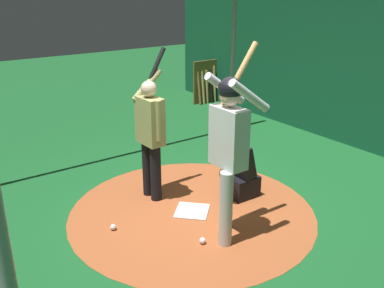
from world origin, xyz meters
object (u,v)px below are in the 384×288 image
object	(u,v)px
catcher	(239,171)
visitor	(151,132)
batter	(229,143)
bat_rack	(212,82)
baseball_0	(203,241)
home_plate	(192,211)
baseball_2	(225,194)
baseball_1	(113,227)

from	to	relation	value
catcher	visitor	world-z (taller)	visitor
batter	bat_rack	bearing A→B (deg)	-126.26
bat_rack	baseball_0	bearing A→B (deg)	51.20
home_plate	baseball_2	size ratio (longest dim) A/B	5.68
bat_rack	home_plate	bearing A→B (deg)	49.52
baseball_0	baseball_2	size ratio (longest dim) A/B	1.00
home_plate	baseball_1	size ratio (longest dim) A/B	5.68
baseball_1	visitor	bearing A→B (deg)	-150.06
catcher	bat_rack	distance (m)	5.14
batter	baseball_2	xyz separation A→B (m)	(-0.62, -0.77, -1.13)
batter	catcher	xyz separation A→B (m)	(-0.78, -0.68, -0.79)
catcher	baseball_1	size ratio (longest dim) A/B	13.21
catcher	baseball_2	size ratio (longest dim) A/B	13.21
bat_rack	baseball_2	xyz separation A→B (m)	(3.01, 4.19, -0.45)
visitor	baseball_2	distance (m)	1.37
batter	catcher	size ratio (longest dim) A/B	2.27
batter	baseball_1	distance (m)	1.77
baseball_0	baseball_1	bearing A→B (deg)	-50.56
catcher	baseball_0	world-z (taller)	catcher
batter	baseball_0	bearing A→B (deg)	-1.89
home_plate	baseball_1	xyz separation A→B (m)	(1.04, -0.19, 0.03)
catcher	bat_rack	size ratio (longest dim) A/B	0.92
catcher	visitor	distance (m)	1.33
visitor	catcher	bearing A→B (deg)	142.98
bat_rack	baseball_2	world-z (taller)	bat_rack
bat_rack	baseball_0	size ratio (longest dim) A/B	14.32
bat_rack	baseball_1	bearing A→B (deg)	41.06
home_plate	bat_rack	size ratio (longest dim) A/B	0.40
catcher	baseball_1	xyz separation A→B (m)	(1.83, -0.20, -0.34)
home_plate	bat_rack	world-z (taller)	bat_rack
bat_rack	baseball_0	xyz separation A→B (m)	(3.97, 4.94, -0.45)
visitor	baseball_0	distance (m)	1.63
visitor	bat_rack	xyz separation A→B (m)	(-3.84, -3.59, -0.47)
baseball_2	batter	bearing A→B (deg)	51.08
home_plate	visitor	size ratio (longest dim) A/B	0.21
batter	baseball_2	size ratio (longest dim) A/B	30.05
home_plate	baseball_1	bearing A→B (deg)	-10.20
home_plate	catcher	size ratio (longest dim) A/B	0.43
batter	bat_rack	world-z (taller)	batter
catcher	visitor	size ratio (longest dim) A/B	0.48
batter	visitor	xyz separation A→B (m)	(0.21, -1.36, -0.22)
baseball_2	visitor	bearing A→B (deg)	-35.72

